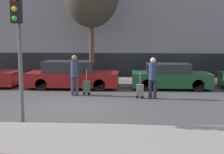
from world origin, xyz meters
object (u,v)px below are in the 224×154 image
trolley_left (87,87)px  trolley_right (140,90)px  traffic_light (18,34)px  pedestrian_right (153,75)px  parked_car_1 (72,76)px  parked_car_2 (170,77)px  pedestrian_left (75,72)px

trolley_left → trolley_right: size_ratio=1.03×
trolley_right → traffic_light: size_ratio=0.30×
pedestrian_right → traffic_light: 6.27m
parked_car_1 → trolley_right: bearing=-36.1°
parked_car_2 → trolley_left: parked_car_2 is taller
parked_car_1 → pedestrian_right: pedestrian_right is taller
parked_car_2 → pedestrian_left: bearing=-154.4°
parked_car_1 → parked_car_2: size_ratio=1.18×
parked_car_1 → traffic_light: traffic_light is taller
parked_car_2 → pedestrian_right: bearing=-111.3°
parked_car_1 → parked_car_2: (5.04, 0.15, -0.04)m
parked_car_2 → pedestrian_right: (-1.07, -2.74, 0.39)m
parked_car_2 → traffic_light: (-5.29, -7.05, 2.10)m
pedestrian_left → parked_car_1: bearing=-95.5°
parked_car_2 → traffic_light: bearing=-126.9°
trolley_left → trolley_right: 2.50m
pedestrian_right → trolley_right: size_ratio=1.55×
parked_car_1 → trolley_right: size_ratio=4.08×
parked_car_2 → trolley_right: parked_car_2 is taller
pedestrian_left → trolley_left: bearing=179.9°
parked_car_1 → pedestrian_right: 4.76m
parked_car_1 → parked_car_2: parked_car_1 is taller
trolley_left → pedestrian_left: bearing=-160.7°
parked_car_2 → trolley_left: size_ratio=3.35×
parked_car_2 → pedestrian_left: (-4.54, -2.18, 0.43)m
pedestrian_left → trolley_right: bearing=151.5°
pedestrian_left → pedestrian_right: (3.48, -0.56, -0.04)m
parked_car_1 → traffic_light: size_ratio=1.22×
trolley_left → traffic_light: (-1.27, -5.05, 2.34)m
pedestrian_left → pedestrian_right: size_ratio=1.03×
trolley_right → traffic_light: 6.20m
trolley_left → pedestrian_right: bearing=-14.0°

